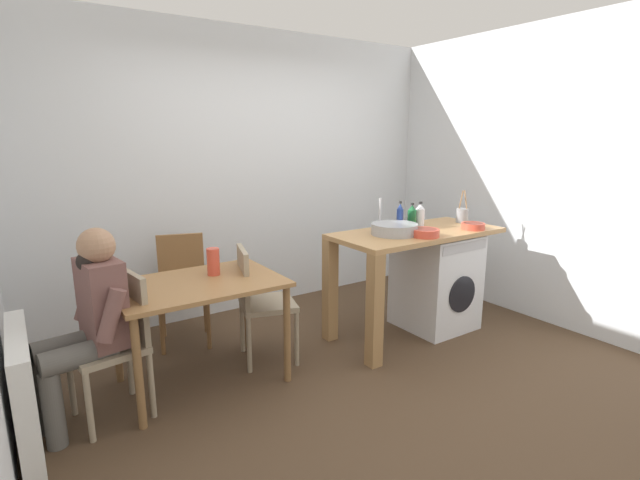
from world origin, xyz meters
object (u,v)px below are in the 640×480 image
(mixing_bowl, at_px, (425,232))
(bottle_squat_brown, at_px, (412,217))
(dining_table, at_px, (199,295))
(vase, at_px, (213,262))
(chair_person_seat, at_px, (119,337))
(bottle_clear_small, at_px, (420,216))
(chair_opposite, at_px, (258,298))
(colander, at_px, (473,226))
(washing_machine, at_px, (436,281))
(chair_spare_by_wall, at_px, (182,282))
(utensil_crock, at_px, (462,215))
(seated_person, at_px, (88,319))
(bottle_tall_green, at_px, (400,217))

(mixing_bowl, bearing_deg, bottle_squat_brown, 63.65)
(dining_table, xyz_separation_m, mixing_bowl, (1.74, -0.41, 0.31))
(mixing_bowl, bearing_deg, vase, 162.25)
(chair_person_seat, bearing_deg, bottle_clear_small, -98.72)
(dining_table, xyz_separation_m, chair_opposite, (0.48, 0.07, -0.14))
(mixing_bowl, xyz_separation_m, colander, (0.57, -0.02, -0.00))
(bottle_clear_small, bearing_deg, colander, -44.81)
(chair_person_seat, height_order, colander, colander)
(washing_machine, distance_m, bottle_clear_small, 0.62)
(washing_machine, bearing_deg, vase, 171.01)
(chair_spare_by_wall, relative_size, washing_machine, 1.05)
(bottle_clear_small, bearing_deg, chair_spare_by_wall, 154.69)
(chair_spare_by_wall, xyz_separation_m, washing_machine, (2.00, -0.98, -0.08))
(mixing_bowl, distance_m, utensil_crock, 0.79)
(dining_table, distance_m, chair_person_seat, 0.57)
(washing_machine, distance_m, colander, 0.59)
(seated_person, distance_m, utensil_crock, 3.21)
(seated_person, distance_m, vase, 0.90)
(vase, bearing_deg, chair_spare_by_wall, 92.45)
(bottle_tall_green, xyz_separation_m, vase, (-1.61, 0.19, -0.20))
(utensil_crock, relative_size, colander, 1.50)
(washing_machine, height_order, bottle_clear_small, bottle_clear_small)
(bottle_squat_brown, distance_m, utensil_crock, 0.60)
(colander, bearing_deg, bottle_clear_small, 135.19)
(washing_machine, bearing_deg, bottle_tall_green, 161.65)
(chair_spare_by_wall, xyz_separation_m, utensil_crock, (2.36, -0.93, 0.48))
(mixing_bowl, height_order, vase, mixing_bowl)
(chair_opposite, distance_m, bottle_squat_brown, 1.51)
(bottle_clear_small, bearing_deg, mixing_bowl, -129.01)
(chair_person_seat, distance_m, washing_machine, 2.67)
(washing_machine, distance_m, bottle_tall_green, 0.71)
(chair_opposite, distance_m, mixing_bowl, 1.42)
(dining_table, height_order, mixing_bowl, mixing_bowl)
(chair_spare_by_wall, height_order, bottle_squat_brown, bottle_squat_brown)
(bottle_tall_green, xyz_separation_m, bottle_clear_small, (0.22, -0.02, -0.01))
(utensil_crock, bearing_deg, dining_table, 176.34)
(chair_person_seat, xyz_separation_m, chair_opposite, (1.03, 0.16, 0.00))
(chair_spare_by_wall, xyz_separation_m, bottle_squat_brown, (1.77, -0.88, 0.51))
(chair_person_seat, xyz_separation_m, colander, (2.85, -0.34, 0.44))
(chair_opposite, xyz_separation_m, washing_machine, (1.64, -0.28, -0.08))
(chair_opposite, bearing_deg, chair_spare_by_wall, -136.31)
(dining_table, height_order, bottle_clear_small, bottle_clear_small)
(utensil_crock, bearing_deg, chair_spare_by_wall, 158.52)
(chair_opposite, height_order, chair_spare_by_wall, same)
(chair_spare_by_wall, bearing_deg, washing_machine, 170.39)
(seated_person, relative_size, utensil_crock, 4.01)
(dining_table, height_order, utensil_crock, utensil_crock)
(washing_machine, bearing_deg, utensil_crock, 8.10)
(chair_spare_by_wall, distance_m, bottle_squat_brown, 2.04)
(seated_person, distance_m, bottle_squat_brown, 2.62)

